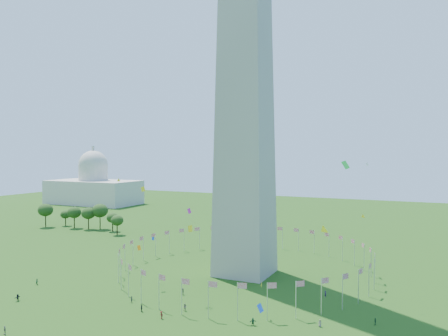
# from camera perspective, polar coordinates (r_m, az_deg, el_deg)

# --- Properties ---
(ground) EXTENTS (600.00, 600.00, 0.00)m
(ground) POSITION_cam_1_polar(r_m,az_deg,el_deg) (104.12, -8.54, -20.19)
(ground) COLOR #1B420F
(ground) RESTS_ON ground
(washington_monument) EXTENTS (16.80, 16.80, 169.00)m
(washington_monument) POSITION_cam_1_polar(r_m,az_deg,el_deg) (147.81, 2.80, 19.81)
(washington_monument) COLOR #A7A294
(washington_monument) RESTS_ON ground
(flag_ring) EXTENTS (80.24, 80.24, 9.00)m
(flag_ring) POSITION_cam_1_polar(r_m,az_deg,el_deg) (144.96, 2.74, -11.89)
(flag_ring) COLOR silver
(flag_ring) RESTS_ON ground
(capitol_building) EXTENTS (70.00, 35.00, 46.00)m
(capitol_building) POSITION_cam_1_polar(r_m,az_deg,el_deg) (350.05, -16.71, -0.75)
(capitol_building) COLOR beige
(capitol_building) RESTS_ON ground
(crowd) EXTENTS (95.32, 64.17, 1.90)m
(crowd) POSITION_cam_1_polar(r_m,az_deg,el_deg) (104.47, -7.07, -19.60)
(crowd) COLOR #242424
(crowd) RESTS_ON ground
(kites_aloft) EXTENTS (107.52, 67.85, 33.78)m
(kites_aloft) POSITION_cam_1_polar(r_m,az_deg,el_deg) (113.30, 0.60, -8.09)
(kites_aloft) COLOR yellow
(kites_aloft) RESTS_ON ground
(tree_line_west) EXTENTS (55.28, 15.89, 12.82)m
(tree_line_west) POSITION_cam_1_polar(r_m,az_deg,el_deg) (237.12, -17.93, -6.27)
(tree_line_west) COLOR #2C531B
(tree_line_west) RESTS_ON ground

